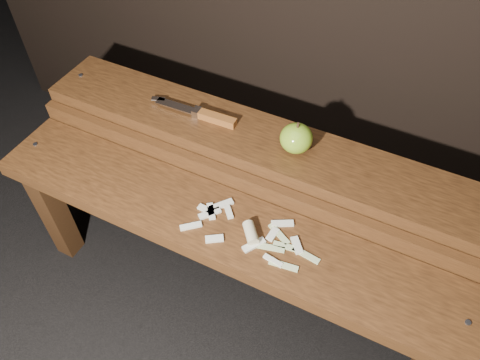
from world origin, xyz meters
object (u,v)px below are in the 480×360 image
at_px(bench_front_tier, 218,240).
at_px(bench_rear_tier, 258,162).
at_px(knife, 206,115).
at_px(apple, 296,138).

height_order(bench_front_tier, bench_rear_tier, bench_rear_tier).
bearing_deg(bench_rear_tier, bench_front_tier, -90.00).
xyz_separation_m(bench_rear_tier, knife, (-0.15, 0.01, 0.10)).
relative_size(bench_front_tier, bench_rear_tier, 1.00).
bearing_deg(knife, apple, -0.34).
bearing_deg(bench_front_tier, knife, 123.20).
bearing_deg(bench_front_tier, bench_rear_tier, 90.00).
bearing_deg(apple, bench_front_tier, -112.11).
bearing_deg(knife, bench_rear_tier, -2.17).
bearing_deg(knife, bench_front_tier, -56.80).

